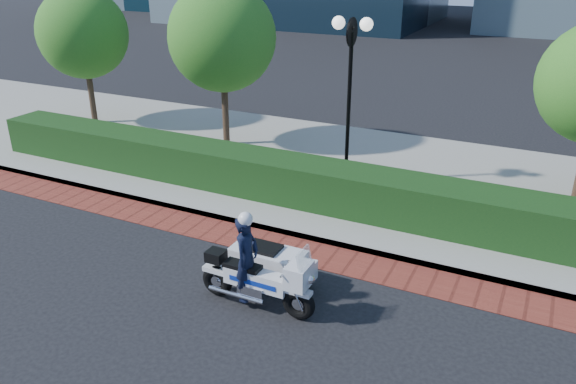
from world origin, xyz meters
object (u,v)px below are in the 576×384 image
at_px(lamppost, 350,76).
at_px(tree_b, 222,37).
at_px(tree_a, 83,34).
at_px(police_motorcycle, 260,266).

height_order(lamppost, tree_b, tree_b).
distance_m(tree_a, police_motorcycle, 12.73).
bearing_deg(tree_a, tree_b, 0.00).
bearing_deg(tree_b, police_motorcycle, -54.00).
bearing_deg(tree_b, tree_a, 180.00).
bearing_deg(police_motorcycle, lamppost, 94.69).
bearing_deg(lamppost, tree_b, 163.89).
relative_size(lamppost, police_motorcycle, 1.89).
xyz_separation_m(tree_a, tree_b, (5.50, 0.00, 0.21)).
distance_m(lamppost, tree_b, 4.71).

